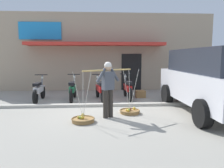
# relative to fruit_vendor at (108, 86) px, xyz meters

# --- Properties ---
(ground_plane) EXTENTS (90.00, 90.00, 0.00)m
(ground_plane) POSITION_rel_fruit_vendor_xyz_m (-0.37, 0.82, -0.98)
(ground_plane) COLOR #9E998C
(sidewalk_curb) EXTENTS (20.00, 0.24, 0.10)m
(sidewalk_curb) POSITION_rel_fruit_vendor_xyz_m (-0.37, 1.52, -0.93)
(sidewalk_curb) COLOR #BAB4A5
(sidewalk_curb) RESTS_ON ground
(fruit_vendor) EXTENTS (1.49, 0.89, 1.70)m
(fruit_vendor) POSITION_rel_fruit_vendor_xyz_m (0.00, 0.00, 0.00)
(fruit_vendor) COLOR #2D2823
(fruit_vendor) RESTS_ON ground
(fruit_basket_left_side) EXTENTS (0.67, 0.67, 1.45)m
(fruit_basket_left_side) POSITION_rel_fruit_vendor_xyz_m (-0.74, -0.42, -0.90)
(fruit_basket_left_side) COLOR #9E7542
(fruit_basket_left_side) RESTS_ON ground
(fruit_basket_right_side) EXTENTS (0.67, 0.67, 1.45)m
(fruit_basket_right_side) POSITION_rel_fruit_vendor_xyz_m (0.74, 0.43, -0.90)
(fruit_basket_right_side) COLOR #9E7542
(fruit_basket_right_side) RESTS_ON ground
(motorcycle_nearest_shop) EXTENTS (0.54, 1.82, 1.09)m
(motorcycle_nearest_shop) POSITION_rel_fruit_vendor_xyz_m (-2.73, 2.57, -0.52)
(motorcycle_nearest_shop) COLOR black
(motorcycle_nearest_shop) RESTS_ON ground
(motorcycle_second_in_row) EXTENTS (0.54, 1.82, 1.09)m
(motorcycle_second_in_row) POSITION_rel_fruit_vendor_xyz_m (-1.37, 2.73, -0.52)
(motorcycle_second_in_row) COLOR black
(motorcycle_second_in_row) RESTS_ON ground
(motorcycle_third_in_row) EXTENTS (0.54, 1.81, 1.09)m
(motorcycle_third_in_row) POSITION_rel_fruit_vendor_xyz_m (-0.21, 2.65, -0.52)
(motorcycle_third_in_row) COLOR black
(motorcycle_third_in_row) RESTS_ON ground
(motorcycle_end_of_row) EXTENTS (0.54, 1.82, 1.09)m
(motorcycle_end_of_row) POSITION_rel_fruit_vendor_xyz_m (1.00, 2.83, -0.52)
(motorcycle_end_of_row) COLOR black
(motorcycle_end_of_row) RESTS_ON ground
(parked_truck) EXTENTS (2.17, 4.82, 2.10)m
(parked_truck) POSITION_rel_fruit_vendor_xyz_m (3.37, 0.31, 0.15)
(parked_truck) COLOR silver
(parked_truck) RESTS_ON ground
(storefront_building) EXTENTS (13.00, 6.00, 4.20)m
(storefront_building) POSITION_rel_fruit_vendor_xyz_m (-0.39, 7.95, 1.12)
(storefront_building) COLOR tan
(storefront_building) RESTS_ON ground
(wooden_crate) EXTENTS (0.44, 0.36, 0.32)m
(wooden_crate) POSITION_rel_fruit_vendor_xyz_m (1.63, 3.18, -0.82)
(wooden_crate) COLOR olive
(wooden_crate) RESTS_ON ground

